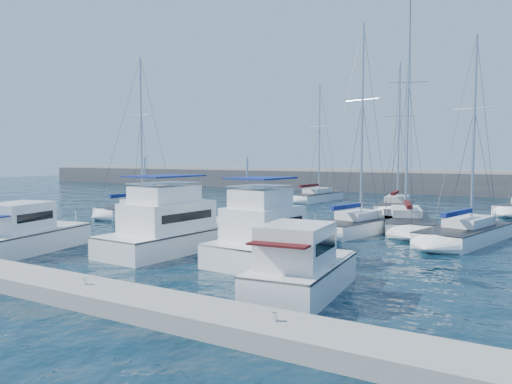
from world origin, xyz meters
The scene contains 15 objects.
ground centered at (0.00, 0.00, 0.00)m, with size 220.00×220.00×0.00m, color black.
breakwater centered at (0.00, 52.00, 1.05)m, with size 160.00×6.00×4.45m.
dock centered at (0.00, -11.00, 0.30)m, with size 40.00×2.20×0.60m, color gray.
dock_cleat_centre centered at (0.00, -11.00, 0.72)m, with size 0.16×0.16×0.25m, color silver.
dock_cleat_near_stbd centered at (8.00, -11.00, 0.72)m, with size 0.16×0.16×0.25m, color silver.
motor_yacht_port_outer centered at (-10.49, -6.22, 0.94)m, with size 4.24×7.43×3.20m.
motor_yacht_port_inner centered at (-3.70, -1.31, 1.13)m, with size 4.20×10.78×4.69m.
motor_yacht_stbd_inner centered at (2.24, -1.13, 1.13)m, with size 3.85×8.42×4.69m.
motor_yacht_stbd_outer centered at (6.47, -6.21, 0.94)m, with size 3.41×6.48×3.20m.
sailboat_mid_a centered at (-17.38, 9.28, 0.53)m, with size 4.18×7.26×14.47m.
sailboat_mid_c centered at (2.90, 9.80, 0.54)m, with size 4.48×7.77×14.81m.
sailboat_mid_d centered at (5.38, 13.79, 0.54)m, with size 5.93×10.15×17.45m.
sailboat_mid_e centered at (10.06, 9.92, 0.50)m, with size 4.90×9.26×13.26m.
sailboat_back_a centered at (-10.04, 31.74, 0.51)m, with size 3.65×9.60×14.40m.
sailboat_back_b centered at (1.65, 24.74, 0.52)m, with size 4.38×8.48×14.80m.
Camera 1 is at (14.76, -23.25, 5.29)m, focal length 35.00 mm.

